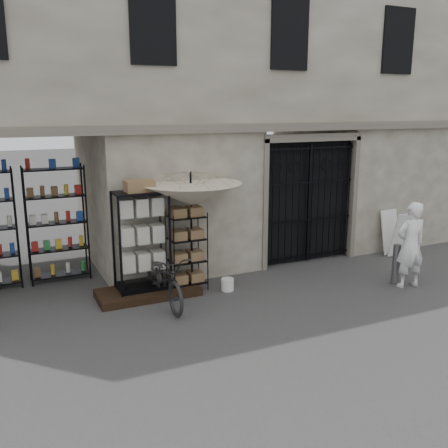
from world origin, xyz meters
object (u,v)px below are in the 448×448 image
display_cabinet (142,246)px  bicycle (165,304)px  steel_bollard (396,264)px  shopkeeper (407,286)px  easel_sign (395,233)px  white_bucket (227,284)px  market_umbrella (191,188)px  wire_rack (187,252)px

display_cabinet → bicycle: size_ratio=1.10×
steel_bollard → shopkeeper: bearing=-62.8°
display_cabinet → shopkeeper: 5.59m
easel_sign → display_cabinet: bearing=176.7°
shopkeeper → white_bucket: bearing=-13.7°
display_cabinet → bicycle: 1.22m
market_umbrella → shopkeeper: size_ratio=1.62×
steel_bollard → easel_sign: size_ratio=0.77×
market_umbrella → white_bucket: bearing=-36.2°
wire_rack → steel_bollard: 4.43m
wire_rack → market_umbrella: bearing=-7.2°
wire_rack → shopkeeper: (4.26, -1.80, -0.80)m
display_cabinet → shopkeeper: bearing=-39.5°
white_bucket → wire_rack: bearing=149.2°
display_cabinet → easel_sign: (6.54, 0.01, -0.45)m
white_bucket → shopkeeper: bearing=-21.2°
white_bucket → steel_bollard: steel_bollard is taller
market_umbrella → white_bucket: 2.11m
market_umbrella → wire_rack: bearing=-173.5°
steel_bollard → shopkeeper: (0.12, -0.24, -0.43)m
wire_rack → steel_bollard: bearing=-34.4°
wire_rack → shopkeeper: size_ratio=0.91×
white_bucket → easel_sign: bearing=5.5°
market_umbrella → easel_sign: 5.71m
bicycle → steel_bollard: 4.92m
white_bucket → bicycle: size_ratio=0.14×
display_cabinet → easel_sign: 6.55m
shopkeeper → easel_sign: easel_sign is taller
market_umbrella → shopkeeper: (4.14, -1.81, -2.10)m
market_umbrella → easel_sign: size_ratio=2.61×
market_umbrella → steel_bollard: 4.63m
shopkeeper → easel_sign: (1.36, 1.84, 0.58)m
bicycle → wire_rack: bearing=39.9°
wire_rack → white_bucket: (0.72, -0.43, -0.67)m
bicycle → easel_sign: easel_sign is taller
market_umbrella → shopkeeper: bearing=-23.6°
steel_bollard → wire_rack: bearing=159.3°
display_cabinet → market_umbrella: 1.49m
wire_rack → white_bucket: wire_rack is taller
wire_rack → bicycle: 1.20m
display_cabinet → market_umbrella: (1.04, -0.02, 1.07)m
display_cabinet → wire_rack: 0.95m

